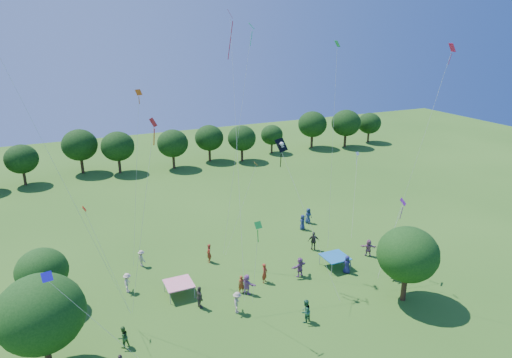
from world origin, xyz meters
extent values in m
cylinder|color=#422B19|center=(-14.31, 14.24, 1.00)|extent=(0.41, 0.41, 2.00)
ellipsoid|color=#184212|center=(-14.31, 14.24, 4.27)|extent=(5.35, 5.35, 4.81)
cylinder|color=#422B19|center=(-14.32, 21.77, 0.80)|extent=(0.33, 0.33, 1.60)
ellipsoid|color=#184212|center=(-14.32, 21.77, 3.25)|extent=(3.88, 3.88, 3.49)
cylinder|color=#422B19|center=(11.68, 11.17, 1.02)|extent=(0.42, 0.42, 2.04)
ellipsoid|color=#184212|center=(11.68, 11.17, 4.07)|extent=(4.78, 4.78, 4.30)
cylinder|color=#422B19|center=(-16.56, 54.89, 0.92)|extent=(0.38, 0.38, 1.84)
ellipsoid|color=#12330E|center=(-16.56, 54.89, 3.72)|extent=(4.42, 4.42, 3.98)
cylinder|color=#422B19|center=(-8.83, 57.29, 1.07)|extent=(0.44, 0.44, 2.14)
ellipsoid|color=#12330E|center=(-8.83, 57.29, 4.33)|extent=(5.14, 5.14, 4.63)
cylinder|color=#422B19|center=(-3.73, 55.12, 1.01)|extent=(0.42, 0.42, 2.03)
ellipsoid|color=#12330E|center=(-3.73, 55.12, 4.09)|extent=(4.86, 4.86, 4.37)
cylinder|color=#422B19|center=(4.25, 54.00, 0.98)|extent=(0.40, 0.40, 1.96)
ellipsoid|color=#12330E|center=(4.25, 54.00, 3.96)|extent=(4.71, 4.71, 4.24)
cylinder|color=#422B19|center=(10.62, 55.53, 0.96)|extent=(0.39, 0.39, 1.91)
ellipsoid|color=#12330E|center=(10.62, 55.53, 3.87)|extent=(4.59, 4.59, 4.13)
cylinder|color=#422B19|center=(15.42, 53.36, 0.94)|extent=(0.39, 0.39, 1.89)
ellipsoid|color=#12330E|center=(15.42, 53.36, 3.82)|extent=(4.54, 4.54, 4.08)
cylinder|color=#422B19|center=(22.08, 55.90, 0.79)|extent=(0.33, 0.33, 1.58)
ellipsoid|color=#12330E|center=(22.08, 55.90, 3.20)|extent=(3.80, 3.80, 3.42)
cylinder|color=#422B19|center=(30.27, 56.13, 1.07)|extent=(0.44, 0.44, 2.13)
ellipsoid|color=#12330E|center=(30.27, 56.13, 4.31)|extent=(5.12, 5.12, 4.61)
cylinder|color=#422B19|center=(36.10, 54.14, 1.09)|extent=(0.45, 0.45, 2.18)
ellipsoid|color=#12330E|center=(36.10, 54.14, 4.41)|extent=(5.24, 5.24, 4.72)
cylinder|color=#422B19|center=(42.14, 55.19, 0.91)|extent=(0.37, 0.37, 1.81)
ellipsoid|color=#12330E|center=(42.14, 55.19, 3.66)|extent=(4.35, 4.35, 3.91)
cube|color=#E71B47|center=(-4.48, 19.30, 1.05)|extent=(2.20, 2.20, 0.08)
cylinder|color=#999999|center=(-5.48, 18.30, 0.55)|extent=(0.05, 0.05, 1.10)
cylinder|color=#999999|center=(-3.48, 18.30, 0.55)|extent=(0.05, 0.05, 1.10)
cylinder|color=#999999|center=(-5.48, 20.30, 0.55)|extent=(0.05, 0.05, 1.10)
cylinder|color=#999999|center=(-3.48, 20.30, 0.55)|extent=(0.05, 0.05, 1.10)
cube|color=#1961A3|center=(9.65, 17.87, 1.05)|extent=(2.20, 2.20, 0.08)
cylinder|color=#999999|center=(8.65, 16.87, 0.55)|extent=(0.05, 0.05, 1.10)
cylinder|color=#999999|center=(10.65, 16.87, 0.55)|extent=(0.05, 0.05, 1.10)
cylinder|color=#999999|center=(8.65, 18.87, 0.55)|extent=(0.05, 0.05, 1.10)
cylinder|color=#999999|center=(10.65, 18.87, 0.55)|extent=(0.05, 0.05, 1.10)
imported|color=navy|center=(10.04, 16.56, 0.83)|extent=(0.89, 0.89, 1.66)
imported|color=maroon|center=(-0.47, 23.52, 0.90)|extent=(0.48, 0.70, 1.80)
imported|color=#2D5B27|center=(-9.66, 14.64, 0.80)|extent=(0.89, 0.72, 1.59)
imported|color=tan|center=(-1.08, 15.09, 0.88)|extent=(1.01, 1.25, 1.76)
imported|color=#382F2D|center=(9.68, 21.63, 0.94)|extent=(1.21, 0.91, 1.88)
imported|color=#804D84|center=(5.95, 17.80, 0.90)|extent=(1.77, 1.02, 1.79)
imported|color=navy|center=(11.06, 26.16, 0.85)|extent=(0.93, 0.88, 1.70)
imported|color=#9C2D1C|center=(2.71, 18.17, 0.88)|extent=(0.77, 0.75, 1.76)
imported|color=#275D3F|center=(3.08, 11.94, 0.91)|extent=(1.02, 0.82, 1.82)
imported|color=beige|center=(-8.21, 21.49, 0.85)|extent=(0.86, 1.21, 1.70)
imported|color=#474139|center=(-3.50, 16.88, 0.92)|extent=(0.62, 1.13, 1.84)
imported|color=#93567E|center=(13.79, 18.38, 0.84)|extent=(1.62, 1.30, 1.67)
imported|color=navy|center=(12.49, 27.40, 0.87)|extent=(0.89, 0.53, 1.74)
imported|color=maroon|center=(0.28, 17.48, 0.77)|extent=(0.62, 0.45, 1.53)
imported|color=#265A2C|center=(12.86, 13.82, 0.75)|extent=(0.70, 0.84, 1.49)
imported|color=#B0A28C|center=(-6.32, 25.33, 0.78)|extent=(0.81, 1.12, 1.57)
imported|color=#AC64AA|center=(0.63, 17.19, 0.86)|extent=(1.26, 1.69, 1.73)
cube|color=black|center=(4.07, 18.12, 12.00)|extent=(1.23, 1.02, 0.93)
cube|color=black|center=(4.07, 18.17, 10.72)|extent=(0.14, 0.27, 1.18)
sphere|color=white|center=(4.07, 18.06, 12.10)|extent=(0.34, 0.34, 0.34)
cylinder|color=white|center=(4.07, 18.06, 11.82)|extent=(0.25, 0.48, 0.31)
cylinder|color=white|center=(4.07, 18.06, 11.82)|extent=(0.25, 0.48, 0.31)
cylinder|color=beige|center=(4.93, 14.78, 6.42)|extent=(1.73, 6.69, 10.26)
cube|color=red|center=(1.57, 22.31, 21.79)|extent=(0.68, 0.88, 0.69)
cube|color=red|center=(1.57, 22.36, 19.79)|extent=(0.30, 0.61, 2.94)
cylinder|color=beige|center=(0.44, 18.41, 11.38)|extent=(2.28, 7.81, 20.16)
cube|color=#D55B0C|center=(-5.40, 25.21, 15.78)|extent=(0.60, 0.49, 0.45)
cube|color=#D55B0C|center=(-5.40, 25.26, 15.12)|extent=(0.11, 0.16, 0.65)
cylinder|color=beige|center=(-6.39, 24.21, 8.43)|extent=(2.01, 2.01, 14.26)
cube|color=red|center=(-6.60, 14.43, 15.38)|extent=(0.56, 0.64, 0.50)
cube|color=red|center=(-6.60, 14.48, 14.47)|extent=(0.11, 0.25, 1.09)
cylinder|color=beige|center=(-7.67, 15.36, 8.22)|extent=(2.14, 1.88, 13.85)
cylinder|color=beige|center=(-12.05, 16.39, 11.95)|extent=(6.44, 0.63, 21.29)
cube|color=green|center=(-0.63, 12.27, 8.40)|extent=(0.52, 0.35, 0.41)
cube|color=green|center=(-0.63, 12.32, 7.58)|extent=(0.19, 0.22, 1.01)
cylinder|color=beige|center=(-0.45, 13.15, 4.75)|extent=(0.36, 1.78, 6.90)
cube|color=#1C15D2|center=(-13.48, 11.24, 8.22)|extent=(0.60, 0.45, 0.42)
cylinder|color=beige|center=(-11.00, 10.55, 4.65)|extent=(4.97, 1.41, 6.71)
cube|color=purple|center=(14.02, 14.76, 6.78)|extent=(0.81, 0.76, 0.52)
cube|color=purple|center=(14.02, 14.81, 5.74)|extent=(0.10, 0.28, 1.23)
cylinder|color=beige|center=(12.40, 14.01, 3.90)|extent=(3.26, 1.52, 5.21)
cube|color=silver|center=(15.37, 23.18, 8.76)|extent=(0.38, 0.24, 0.32)
cube|color=silver|center=(15.37, 23.23, 8.07)|extent=(0.17, 0.20, 0.91)
cylinder|color=beige|center=(14.17, 21.60, 4.96)|extent=(2.43, 3.17, 7.32)
cube|color=#0CB9A2|center=(3.82, 23.30, 20.91)|extent=(0.66, 0.79, 0.51)
cube|color=#0CB9A2|center=(3.82, 23.35, 19.88)|extent=(0.17, 0.26, 1.18)
cylinder|color=beige|center=(2.17, 22.79, 10.96)|extent=(3.32, 1.05, 19.33)
cube|color=#E50D40|center=(13.10, 10.83, 19.51)|extent=(0.47, 0.68, 0.56)
cube|color=#E50D40|center=(13.10, 10.88, 18.74)|extent=(0.13, 0.18, 0.75)
cylinder|color=beige|center=(11.77, 11.86, 10.28)|extent=(2.68, 2.09, 17.96)
cube|color=red|center=(-10.90, 18.64, 8.93)|extent=(0.28, 0.43, 0.35)
cylinder|color=beige|center=(-9.85, 17.50, 5.03)|extent=(2.13, 2.31, 7.47)
cube|color=orange|center=(3.51, 21.74, 9.54)|extent=(0.34, 0.41, 0.27)
cylinder|color=beige|center=(2.03, 21.80, 5.34)|extent=(2.99, 0.12, 8.09)
cube|color=#1A9348|center=(9.34, 18.90, 19.56)|extent=(0.38, 0.60, 0.50)
cylinder|color=beige|center=(9.50, 19.01, 10.31)|extent=(0.35, 0.25, 18.03)
camera|label=1|loc=(-12.19, -12.77, 20.84)|focal=32.00mm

